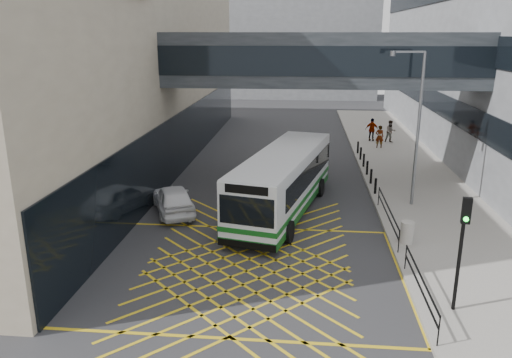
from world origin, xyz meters
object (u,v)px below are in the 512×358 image
(car_dark, at_px, (283,156))
(pedestrian_a, at_px, (379,137))
(litter_bin, at_px, (407,232))
(pedestrian_b, at_px, (390,132))
(street_lamp, at_px, (415,120))
(pedestrian_c, at_px, (372,130))
(car_silver, at_px, (305,166))
(bus, at_px, (284,180))
(car_white, at_px, (173,199))
(traffic_light, at_px, (462,238))

(car_dark, relative_size, pedestrian_a, 2.50)
(litter_bin, distance_m, pedestrian_b, 21.35)
(street_lamp, height_order, pedestrian_c, street_lamp)
(car_silver, xyz_separation_m, street_lamp, (5.53, -5.48, 4.01))
(pedestrian_a, height_order, pedestrian_c, pedestrian_c)
(bus, relative_size, car_silver, 2.65)
(street_lamp, relative_size, pedestrian_c, 4.16)
(pedestrian_a, relative_size, pedestrian_c, 0.93)
(car_dark, bearing_deg, car_silver, 142.18)
(bus, height_order, car_dark, bus)
(pedestrian_b, relative_size, pedestrian_c, 0.95)
(car_white, xyz_separation_m, pedestrian_c, (12.35, 18.42, 0.36))
(pedestrian_c, bearing_deg, car_white, 75.85)
(bus, xyz_separation_m, car_white, (-5.66, -0.71, -0.95))
(bus, distance_m, pedestrian_c, 18.94)
(bus, relative_size, car_white, 2.45)
(litter_bin, bearing_deg, car_white, 163.96)
(bus, distance_m, street_lamp, 7.37)
(traffic_light, distance_m, pedestrian_c, 27.19)
(traffic_light, bearing_deg, pedestrian_c, 97.33)
(bus, xyz_separation_m, car_silver, (1.07, 6.83, -1.02))
(bus, bearing_deg, litter_bin, -22.44)
(car_white, distance_m, traffic_light, 14.70)
(car_dark, height_order, car_silver, car_dark)
(pedestrian_c, bearing_deg, car_dark, 69.28)
(street_lamp, xyz_separation_m, pedestrian_b, (1.55, 15.90, -3.62))
(car_silver, height_order, pedestrian_a, pedestrian_a)
(pedestrian_a, bearing_deg, litter_bin, 86.45)
(pedestrian_c, bearing_deg, pedestrian_a, 115.65)
(car_white, xyz_separation_m, litter_bin, (11.18, -3.21, -0.10))
(car_silver, xyz_separation_m, pedestrian_c, (5.62, 10.87, 0.43))
(street_lamp, bearing_deg, litter_bin, -107.24)
(car_white, xyz_separation_m, pedestrian_b, (13.81, 17.97, 0.31))
(litter_bin, height_order, pedestrian_a, pedestrian_a)
(car_silver, xyz_separation_m, litter_bin, (4.45, -10.76, -0.03))
(car_white, distance_m, car_silver, 10.12)
(car_white, height_order, street_lamp, street_lamp)
(car_dark, distance_m, street_lamp, 11.36)
(car_silver, relative_size, litter_bin, 4.47)
(car_dark, relative_size, traffic_light, 1.12)
(car_white, xyz_separation_m, traffic_light, (11.67, -8.71, 1.98))
(car_silver, height_order, pedestrian_c, pedestrian_c)
(car_silver, distance_m, street_lamp, 8.76)
(bus, relative_size, pedestrian_b, 6.39)
(pedestrian_c, bearing_deg, traffic_light, 108.26)
(car_silver, height_order, pedestrian_b, pedestrian_b)
(bus, bearing_deg, pedestrian_a, 78.32)
(street_lamp, relative_size, pedestrian_a, 4.48)
(car_dark, distance_m, traffic_light, 19.93)
(car_dark, height_order, pedestrian_a, pedestrian_a)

